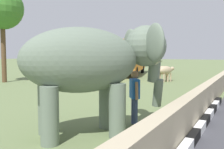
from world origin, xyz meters
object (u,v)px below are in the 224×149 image
Objects in this scene: elephant at (94,62)px; bus_orange at (129,55)px; person_handler at (135,95)px; cow_near at (161,71)px; cow_mid at (166,71)px.

elephant is 20.12m from bus_orange.
bus_orange is (18.63, 7.59, 0.14)m from elephant.
person_handler is 12.80m from cow_near.
bus_orange is at bearing 25.31° from person_handler.
bus_orange reaches higher than person_handler.
cow_near is (12.42, 3.10, -0.06)m from person_handler.
cow_mid is at bearing 8.93° from elephant.
elephant reaches higher than cow_mid.
cow_near is 0.37m from cow_mid.
person_handler is 0.17× the size of bus_orange.
cow_near is at bearing 115.64° from cow_mid.
bus_orange is 5.12× the size of cow_mid.
cow_mid is (12.58, 2.77, -0.06)m from person_handler.
elephant is 1.79m from person_handler.
elephant is at bearing -169.61° from cow_near.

